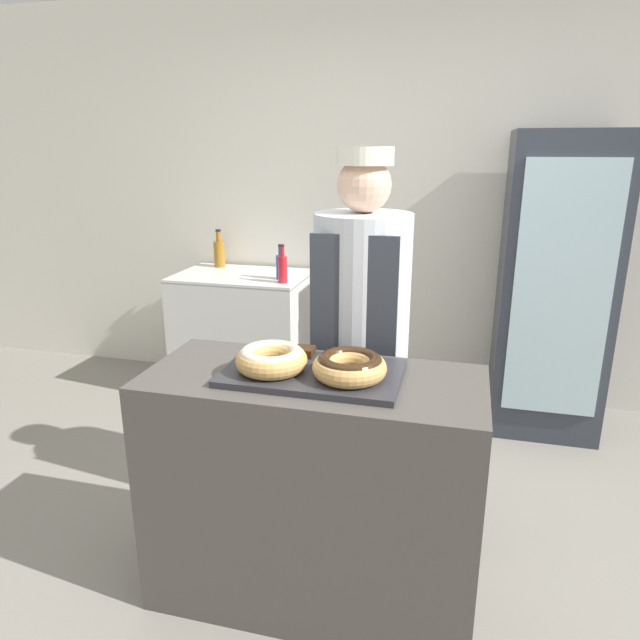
# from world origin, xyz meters

# --- Properties ---
(ground_plane) EXTENTS (14.00, 14.00, 0.00)m
(ground_plane) POSITION_xyz_m (0.00, 0.00, 0.00)
(ground_plane) COLOR gray
(wall_back) EXTENTS (8.00, 0.06, 2.70)m
(wall_back) POSITION_xyz_m (0.00, 2.13, 1.35)
(wall_back) COLOR silver
(wall_back) RESTS_ON ground_plane
(display_counter) EXTENTS (1.22, 0.54, 0.92)m
(display_counter) POSITION_xyz_m (0.00, 0.00, 0.46)
(display_counter) COLOR #4C4742
(display_counter) RESTS_ON ground_plane
(serving_tray) EXTENTS (0.63, 0.38, 0.02)m
(serving_tray) POSITION_xyz_m (0.00, 0.00, 0.94)
(serving_tray) COLOR #2D2D33
(serving_tray) RESTS_ON display_counter
(donut_light_glaze) EXTENTS (0.25, 0.25, 0.08)m
(donut_light_glaze) POSITION_xyz_m (-0.14, -0.04, 0.99)
(donut_light_glaze) COLOR tan
(donut_light_glaze) RESTS_ON serving_tray
(donut_chocolate_glaze) EXTENTS (0.25, 0.25, 0.08)m
(donut_chocolate_glaze) POSITION_xyz_m (0.14, -0.04, 0.99)
(donut_chocolate_glaze) COLOR tan
(donut_chocolate_glaze) RESTS_ON serving_tray
(brownie_back_left) EXTENTS (0.07, 0.07, 0.03)m
(brownie_back_left) POSITION_xyz_m (-0.07, 0.13, 0.96)
(brownie_back_left) COLOR #382111
(brownie_back_left) RESTS_ON serving_tray
(brownie_back_right) EXTENTS (0.07, 0.07, 0.03)m
(brownie_back_right) POSITION_xyz_m (0.07, 0.13, 0.96)
(brownie_back_right) COLOR #382111
(brownie_back_right) RESTS_ON serving_tray
(baker_person) EXTENTS (0.42, 0.42, 1.71)m
(baker_person) POSITION_xyz_m (0.07, 0.52, 0.89)
(baker_person) COLOR #4C4C51
(baker_person) RESTS_ON ground_plane
(beverage_fridge) EXTENTS (0.63, 0.60, 1.80)m
(beverage_fridge) POSITION_xyz_m (1.02, 1.76, 0.90)
(beverage_fridge) COLOR #333842
(beverage_fridge) RESTS_ON ground_plane
(chest_freezer) EXTENTS (0.89, 0.61, 0.87)m
(chest_freezer) POSITION_xyz_m (-0.99, 1.77, 0.44)
(chest_freezer) COLOR silver
(chest_freezer) RESTS_ON ground_plane
(bottle_amber) EXTENTS (0.08, 0.08, 0.27)m
(bottle_amber) POSITION_xyz_m (-1.24, 1.97, 0.97)
(bottle_amber) COLOR #99661E
(bottle_amber) RESTS_ON chest_freezer
(bottle_red) EXTENTS (0.06, 0.06, 0.25)m
(bottle_red) POSITION_xyz_m (-0.64, 1.60, 0.96)
(bottle_red) COLOR red
(bottle_red) RESTS_ON chest_freezer
(bottle_blue) EXTENTS (0.06, 0.06, 0.23)m
(bottle_blue) POSITION_xyz_m (-0.68, 1.69, 0.95)
(bottle_blue) COLOR #1E4CB2
(bottle_blue) RESTS_ON chest_freezer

